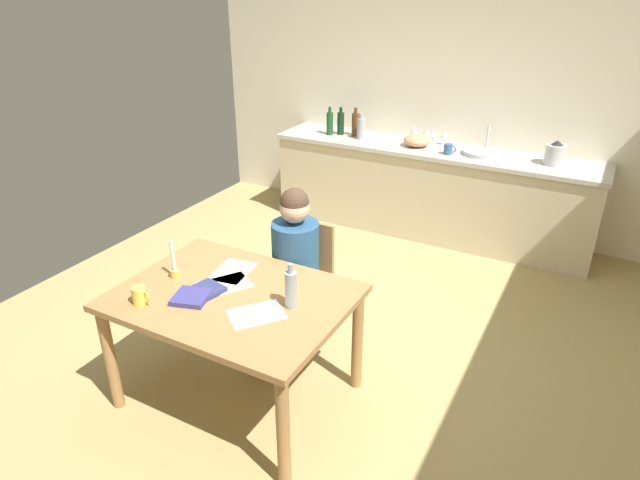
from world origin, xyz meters
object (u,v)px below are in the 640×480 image
Objects in this scene: dining_table at (234,309)px; wine_glass_back_right at (414,130)px; wine_glass_back_left at (427,132)px; teacup_on_counter at (448,149)px; bottle_sauce at (361,128)px; stovetop_kettle at (555,154)px; person_seated at (291,264)px; wine_glass_by_kettle at (433,132)px; sink_unit at (482,152)px; mixing_bowl at (417,140)px; candlestick at (174,267)px; book_magazine at (203,292)px; bottle_vinegar at (341,123)px; bottle_oil at (330,123)px; bottle_wine_red at (355,124)px; wine_glass_near_sink at (445,134)px; wine_bottle_on_table at (291,289)px; coffee_mug at (140,295)px; chair_at_table at (302,277)px; book_cookery at (191,297)px.

wine_glass_back_right is (-0.03, 3.10, 0.36)m from dining_table.
wine_glass_back_left is 1.32× the size of teacup_on_counter.
bottle_sauce is 0.66m from wine_glass_back_left.
dining_table is 3.26m from stovetop_kettle.
wine_glass_by_kettle is (0.14, 2.51, 0.33)m from person_seated.
mixing_bowl is at bearing -176.54° from sink_unit.
candlestick is 0.29m from book_magazine.
bottle_vinegar is 0.86m from mixing_bowl.
bottle_oil is (-0.72, 2.98, 0.26)m from book_magazine.
mixing_bowl is at bearing -5.77° from bottle_wine_red.
wine_glass_back_left is (-0.60, 0.15, 0.09)m from sink_unit.
wine_glass_near_sink is at bearing 0.00° from wine_glass_by_kettle.
book_magazine is at bearing -15.79° from candlestick.
stovetop_kettle is 1.43× the size of wine_glass_back_right.
wine_glass_by_kettle is at bearing 86.84° from dining_table.
wine_bottle_on_table is at bearing -108.48° from stovetop_kettle.
candlestick is 0.95× the size of mixing_bowl.
teacup_on_counter is at bearing -7.61° from bottle_vinegar.
bottle_vinegar is at bearing 179.69° from stovetop_kettle.
wine_glass_back_right reaches higher than candlestick.
bottle_sauce is at bearing -162.10° from wine_glass_back_left.
coffee_mug is 3.71m from stovetop_kettle.
wine_glass_back_left is (-1.23, 0.15, 0.01)m from stovetop_kettle.
wine_glass_back_left is at bearing 166.29° from sink_unit.
bottle_oil is 2.50× the size of teacup_on_counter.
bottle_sauce is at bearing -178.11° from mixing_bowl.
chair_at_table is 0.23m from person_seated.
bottle_oil reaches higher than book_magazine.
teacup_on_counter is at bearing 88.88° from wine_bottle_on_table.
mixing_bowl is 0.19m from wine_glass_back_left.
bottle_oil is 1.11× the size of bottle_sauce.
candlestick is 0.81m from wine_bottle_on_table.
mixing_bowl is at bearing -118.96° from wine_glass_by_kettle.
book_cookery is at bearing -76.97° from bottle_oil.
person_seated is at bearing -90.87° from mixing_bowl.
candlestick is 1.59× the size of wine_glass_near_sink.
bottle_sauce is 1.70× the size of wine_glass_near_sink.
wine_glass_by_kettle reaches higher than mixing_bowl.
wine_glass_by_kettle is 1.32× the size of teacup_on_counter.
person_seated reaches higher than wine_glass_back_right.
dining_table is at bearing -95.36° from wine_glass_near_sink.
wine_glass_back_right is at bearing 180.00° from wine_glass_by_kettle.
bottle_sauce is at bearing -41.28° from bottle_wine_red.
candlestick is 3.15m from wine_glass_back_left.
coffee_mug is 0.34× the size of sink_unit.
bottle_oil is (-1.58, -0.06, 0.10)m from sink_unit.
wine_glass_back_right is (-0.13, 0.00, 0.00)m from wine_glass_back_left.
dining_table is 4.60× the size of bottle_oil.
teacup_on_counter reaches higher than coffee_mug.
mixing_bowl is 1.68× the size of wine_glass_near_sink.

